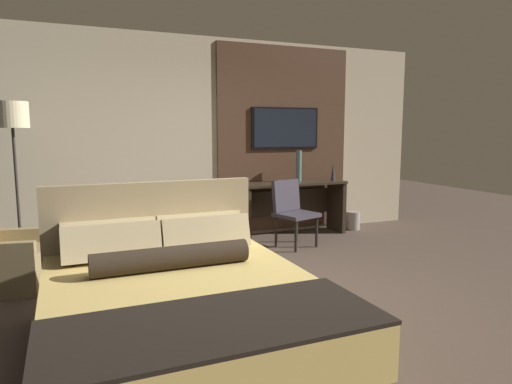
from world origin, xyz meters
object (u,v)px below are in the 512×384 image
object	(u,v)px
floor_lamp	(13,129)
vase_tall	(299,166)
desk	(291,200)
tv	(285,128)
vase_short	(333,171)
waste_bin	(353,220)
book	(286,181)
armchair_by_window	(4,263)
desk_chair	(292,207)
bed	(180,307)

from	to	relation	value
floor_lamp	vase_tall	bearing A→B (deg)	4.97
desk	tv	xyz separation A→B (m)	(-0.00, 0.20, 1.04)
vase_short	waste_bin	xyz separation A→B (m)	(0.39, 0.02, -0.78)
vase_short	waste_bin	bearing A→B (deg)	3.55
book	vase_tall	bearing A→B (deg)	11.49
waste_bin	floor_lamp	bearing A→B (deg)	-176.62
book	armchair_by_window	bearing A→B (deg)	-165.59
vase_short	book	world-z (taller)	vase_short
armchair_by_window	tv	bearing A→B (deg)	-61.37
desk_chair	floor_lamp	world-z (taller)	floor_lamp
bed	vase_tall	xyz separation A→B (m)	(2.48, 2.89, 0.69)
tv	vase_tall	world-z (taller)	tv
bed	vase_tall	world-z (taller)	vase_tall
floor_lamp	vase_short	xyz separation A→B (m)	(4.19, 0.25, -0.63)
bed	desk_chair	size ratio (longest dim) A/B	2.53
vase_short	book	xyz separation A→B (m)	(-0.77, 0.02, -0.12)
armchair_by_window	floor_lamp	world-z (taller)	floor_lamp
desk_chair	bed	bearing A→B (deg)	-148.95
bed	floor_lamp	distance (m)	3.08
bed	book	bearing A→B (deg)	51.60
desk_chair	waste_bin	size ratio (longest dim) A/B	3.14
waste_bin	vase_tall	bearing A→B (deg)	177.20
desk_chair	vase_short	size ratio (longest dim) A/B	3.25
waste_bin	bed	bearing A→B (deg)	-140.20
vase_tall	armchair_by_window	bearing A→B (deg)	-165.76
armchair_by_window	floor_lamp	distance (m)	1.45
desk_chair	vase_tall	world-z (taller)	vase_tall
armchair_by_window	floor_lamp	size ratio (longest dim) A/B	0.45
desk	floor_lamp	world-z (taller)	floor_lamp
armchair_by_window	book	xyz separation A→B (m)	(3.53, 0.91, 0.55)
tv	desk_chair	distance (m)	1.34
desk_chair	armchair_by_window	world-z (taller)	desk_chair
desk	floor_lamp	xyz separation A→B (m)	(-3.53, -0.33, 1.03)
desk_chair	book	distance (m)	0.62
desk_chair	vase_short	world-z (taller)	vase_short
bed	desk_chair	distance (m)	3.13
desk_chair	waste_bin	xyz separation A→B (m)	(1.34, 0.52, -0.38)
desk	armchair_by_window	size ratio (longest dim) A/B	1.93
desk	tv	world-z (taller)	tv
desk	waste_bin	bearing A→B (deg)	-3.41
desk	vase_tall	world-z (taller)	vase_tall
tv	desk	bearing A→B (deg)	-90.00
bed	book	world-z (taller)	bed
desk_chair	armchair_by_window	xyz separation A→B (m)	(-3.35, -0.39, -0.26)
bed	tv	world-z (taller)	tv
desk	floor_lamp	bearing A→B (deg)	-174.60
floor_lamp	vase_short	size ratio (longest dim) A/B	6.81
floor_lamp	tv	bearing A→B (deg)	8.60
tv	vase_tall	xyz separation A→B (m)	(0.12, -0.22, -0.55)
floor_lamp	waste_bin	distance (m)	4.81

